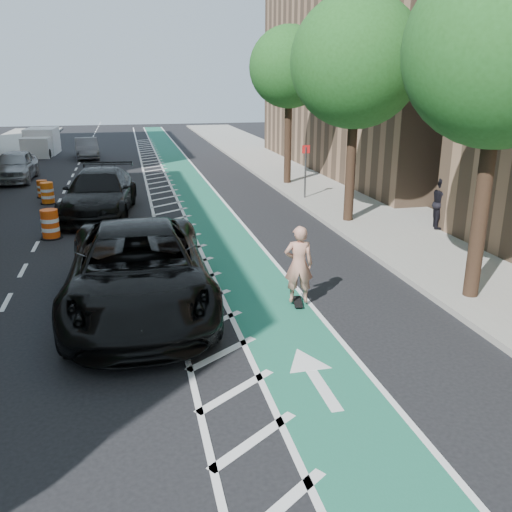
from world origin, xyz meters
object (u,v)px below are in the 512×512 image
object	(u,v)px
suv_near	(138,269)
barrel_a	(50,225)
suv_far	(99,193)
skateboarder	(299,264)

from	to	relation	value
suv_near	barrel_a	xyz separation A→B (m)	(-2.80, 6.83, -0.50)
barrel_a	suv_near	bearing A→B (deg)	-67.73
suv_near	barrel_a	size ratio (longest dim) A/B	6.95
suv_far	suv_near	bearing A→B (deg)	-76.20
skateboarder	barrel_a	xyz separation A→B (m)	(-6.50, 7.51, -0.56)
suv_far	barrel_a	xyz separation A→B (m)	(-1.54, -3.12, -0.42)
suv_far	barrel_a	bearing A→B (deg)	-109.68
skateboarder	suv_far	size ratio (longest dim) A/B	0.30
skateboarder	suv_far	world-z (taller)	skateboarder
suv_near	suv_far	world-z (taller)	suv_near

